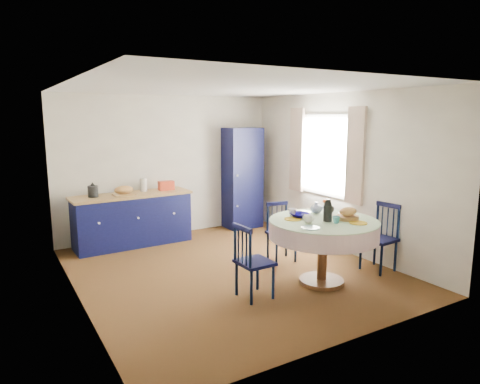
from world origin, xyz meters
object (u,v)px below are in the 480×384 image
at_px(chair_right, 381,237).
at_px(cobalt_bowl, 300,215).
at_px(mug_b, 336,220).
at_px(dining_table, 324,230).
at_px(mug_d, 292,212).
at_px(kitchen_counter, 133,219).
at_px(mug_c, 330,210).
at_px(pantry_cabinet, 242,178).
at_px(chair_left, 252,261).
at_px(chair_far, 281,231).
at_px(mug_a, 308,219).

xyz_separation_m(chair_right, cobalt_bowl, (-1.20, 0.30, 0.39)).
bearing_deg(mug_b, chair_right, 9.46).
bearing_deg(dining_table, mug_d, 119.23).
bearing_deg(kitchen_counter, mug_c, -55.58).
bearing_deg(mug_d, chair_right, -18.63).
relative_size(pantry_cabinet, chair_left, 2.13).
bearing_deg(chair_left, kitchen_counter, 10.08).
height_order(chair_far, mug_a, mug_a).
bearing_deg(cobalt_bowl, mug_b, -67.70).
distance_m(chair_right, mug_d, 1.36).
xyz_separation_m(chair_far, mug_d, (-0.29, -0.64, 0.45)).
relative_size(chair_far, mug_b, 9.24).
height_order(pantry_cabinet, chair_right, pantry_cabinet).
bearing_deg(dining_table, mug_c, 38.01).
bearing_deg(mug_c, chair_right, -24.21).
xyz_separation_m(mug_c, mug_d, (-0.55, 0.11, 0.01)).
xyz_separation_m(mug_c, cobalt_bowl, (-0.52, -0.00, -0.01)).
bearing_deg(chair_right, chair_left, -98.47).
relative_size(kitchen_counter, mug_c, 17.32).
height_order(pantry_cabinet, dining_table, pantry_cabinet).
relative_size(kitchen_counter, cobalt_bowl, 8.04).
relative_size(kitchen_counter, chair_far, 2.28).
distance_m(dining_table, chair_far, 1.06).
xyz_separation_m(chair_right, mug_c, (-0.68, 0.31, 0.40)).
bearing_deg(mug_c, mug_b, -124.83).
bearing_deg(pantry_cabinet, chair_left, -119.18).
bearing_deg(dining_table, chair_far, 85.82).
bearing_deg(mug_c, cobalt_bowl, -179.46).
height_order(pantry_cabinet, mug_a, pantry_cabinet).
xyz_separation_m(dining_table, mug_c, (0.34, 0.27, 0.17)).
xyz_separation_m(dining_table, chair_far, (0.07, 1.02, -0.27)).
height_order(kitchen_counter, cobalt_bowl, kitchen_counter).
distance_m(mug_b, mug_c, 0.58).
relative_size(mug_b, cobalt_bowl, 0.38).
distance_m(chair_far, chair_right, 1.42).
height_order(chair_right, mug_c, chair_right).
distance_m(pantry_cabinet, dining_table, 3.07).
relative_size(chair_left, chair_far, 1.04).
bearing_deg(chair_right, cobalt_bowl, -109.55).
xyz_separation_m(chair_right, mug_d, (-1.23, 0.42, 0.41)).
bearing_deg(mug_a, pantry_cabinet, 74.11).
xyz_separation_m(mug_b, cobalt_bowl, (-0.19, 0.47, -0.01)).
bearing_deg(chair_far, pantry_cabinet, 84.22).
distance_m(chair_left, mug_a, 0.88).
distance_m(chair_right, mug_c, 0.85).
bearing_deg(mug_a, chair_right, -1.30).
bearing_deg(chair_far, mug_d, -105.07).
xyz_separation_m(mug_b, mug_d, (-0.22, 0.58, 0.01)).
relative_size(dining_table, chair_right, 1.47).
height_order(pantry_cabinet, mug_c, pantry_cabinet).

